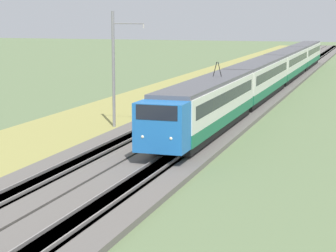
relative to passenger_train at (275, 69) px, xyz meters
name	(u,v)px	position (x,y,z in m)	size (l,w,h in m)	color
ballast_main	(203,103)	(-14.08, 4.59, -2.22)	(240.00, 4.40, 0.30)	#605B56
ballast_adjacent	(251,105)	(-14.08, 0.00, -2.22)	(240.00, 4.40, 0.30)	#605B56
track_main	(203,102)	(-14.08, 4.59, -2.21)	(240.00, 1.57, 0.45)	#4C4238
track_adjacent	(251,104)	(-14.08, 0.00, -2.21)	(240.00, 1.57, 0.45)	#4C4238
grass_verge	(145,101)	(-14.08, 10.55, -2.31)	(240.00, 8.65, 0.12)	#99934C
passenger_train	(275,69)	(0.00, 0.00, 0.00)	(82.27, 2.97, 5.07)	blue
catenary_mast_mid	(114,69)	(-29.10, 7.51, 2.13)	(0.22, 2.56, 8.71)	slate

